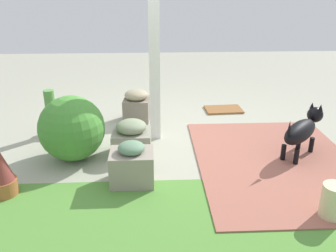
# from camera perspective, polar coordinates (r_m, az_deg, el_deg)

# --- Properties ---
(ground_plane) EXTENTS (12.00, 12.00, 0.00)m
(ground_plane) POSITION_cam_1_polar(r_m,az_deg,el_deg) (4.78, 1.47, -2.30)
(ground_plane) COLOR #A2A38F
(brick_path) EXTENTS (1.80, 2.40, 0.02)m
(brick_path) POSITION_cam_1_polar(r_m,az_deg,el_deg) (4.39, 16.52, -5.48)
(brick_path) COLOR #A15F4E
(brick_path) RESTS_ON ground
(porch_pillar) EXTENTS (0.13, 0.13, 2.08)m
(porch_pillar) POSITION_cam_1_polar(r_m,az_deg,el_deg) (4.58, -2.15, 10.31)
(porch_pillar) COLOR white
(porch_pillar) RESTS_ON ground
(stone_planter_nearest) EXTENTS (0.40, 0.41, 0.47)m
(stone_planter_nearest) POSITION_cam_1_polar(r_m,az_deg,el_deg) (5.39, -4.92, 3.19)
(stone_planter_nearest) COLOR slate
(stone_planter_nearest) RESTS_ON ground
(stone_planter_mid) EXTENTS (0.46, 0.41, 0.44)m
(stone_planter_mid) POSITION_cam_1_polar(r_m,az_deg,el_deg) (4.36, -5.69, -1.92)
(stone_planter_mid) COLOR gray
(stone_planter_mid) RESTS_ON ground
(stone_planter_far) EXTENTS (0.44, 0.36, 0.46)m
(stone_planter_far) POSITION_cam_1_polar(r_m,az_deg,el_deg) (3.77, -5.65, -6.03)
(stone_planter_far) COLOR gray
(stone_planter_far) RESTS_ON ground
(round_shrub) EXTENTS (0.76, 0.76, 0.76)m
(round_shrub) POSITION_cam_1_polar(r_m,az_deg,el_deg) (4.32, -14.81, -0.36)
(round_shrub) COLOR #458B34
(round_shrub) RESTS_ON ground
(terracotta_pot_tall) EXTENTS (0.25, 0.25, 0.62)m
(terracotta_pot_tall) POSITION_cam_1_polar(r_m,az_deg,el_deg) (5.12, -17.67, 1.07)
(terracotta_pot_tall) COLOR #9C4C36
(terracotta_pot_tall) RESTS_ON ground
(terracotta_pot_spiky) EXTENTS (0.27, 0.27, 0.54)m
(terracotta_pot_spiky) POSITION_cam_1_polar(r_m,az_deg,el_deg) (3.88, -24.69, -6.44)
(terracotta_pot_spiky) COLOR #A35E31
(terracotta_pot_spiky) RESTS_ON ground
(dog) EXTENTS (0.69, 0.69, 0.57)m
(dog) POSITION_cam_1_polar(r_m,az_deg,el_deg) (4.54, 20.25, -0.54)
(dog) COLOR black
(dog) RESTS_ON ground
(ceramic_urn) EXTENTS (0.22, 0.22, 0.32)m
(ceramic_urn) POSITION_cam_1_polar(r_m,az_deg,el_deg) (3.57, 24.44, -10.71)
(ceramic_urn) COLOR beige
(ceramic_urn) RESTS_ON ground
(doormat) EXTENTS (0.60, 0.41, 0.03)m
(doormat) POSITION_cam_1_polar(r_m,az_deg,el_deg) (5.92, 8.66, 2.56)
(doormat) COLOR brown
(doormat) RESTS_ON ground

